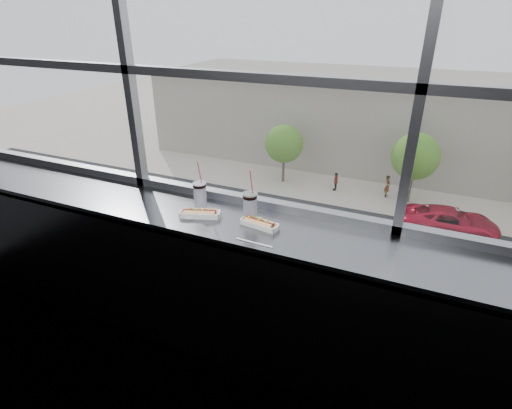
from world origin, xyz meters
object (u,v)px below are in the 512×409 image
at_px(soda_cup_right, 250,205).
at_px(car_near_d, 487,296).
at_px(car_near_b, 262,244).
at_px(car_far_b, 451,217).
at_px(loose_straw, 254,243).
at_px(pedestrian_b, 388,184).
at_px(car_near_c, 358,268).
at_px(pedestrian_a, 336,180).
at_px(tree_left, 284,144).
at_px(wrapper, 188,217).
at_px(soda_cup_left, 200,194).
at_px(hotdog_tray_left, 200,213).
at_px(hotdog_tray_right, 260,223).
at_px(tree_center, 415,156).
at_px(car_near_a, 171,222).

relative_size(soda_cup_right, car_near_d, 0.06).
height_order(car_near_b, car_far_b, car_far_b).
distance_m(loose_straw, pedestrian_b, 30.88).
bearing_deg(car_near_b, pedestrian_b, -29.03).
bearing_deg(pedestrian_b, car_near_c, -179.79).
bearing_deg(pedestrian_a, tree_left, -90.63).
bearing_deg(car_near_c, wrapper, -175.11).
distance_m(soda_cup_right, loose_straw, 0.33).
distance_m(car_near_b, pedestrian_b, 13.52).
relative_size(soda_cup_left, pedestrian_a, 0.20).
height_order(hotdog_tray_left, pedestrian_b, hotdog_tray_left).
relative_size(car_near_c, pedestrian_a, 3.09).
bearing_deg(loose_straw, pedestrian_a, 102.86).
bearing_deg(loose_straw, wrapper, 170.18).
bearing_deg(tree_left, car_near_c, -54.04).
relative_size(hotdog_tray_right, loose_straw, 1.10).
distance_m(hotdog_tray_right, pedestrian_a, 30.82).
xyz_separation_m(hotdog_tray_left, loose_straw, (0.48, -0.17, -0.02)).
height_order(soda_cup_right, tree_left, soda_cup_right).
height_order(pedestrian_a, tree_center, tree_center).
relative_size(loose_straw, pedestrian_a, 0.13).
height_order(car_near_b, tree_center, tree_center).
xyz_separation_m(wrapper, car_near_b, (-6.30, 16.38, -10.96)).
distance_m(car_near_c, tree_left, 15.02).
height_order(soda_cup_left, pedestrian_a, soda_cup_left).
distance_m(car_near_a, pedestrian_b, 17.14).
xyz_separation_m(car_near_b, pedestrian_b, (5.54, 12.34, -0.04)).
distance_m(hotdog_tray_left, car_near_b, 20.67).
relative_size(hotdog_tray_right, car_near_d, 0.04).
bearing_deg(tree_left, soda_cup_left, -71.55).
distance_m(wrapper, tree_left, 31.14).
bearing_deg(tree_center, pedestrian_b, 168.42).
bearing_deg(car_near_b, hotdog_tray_left, -163.54).
height_order(wrapper, tree_left, wrapper).
bearing_deg(car_far_b, pedestrian_a, 59.07).
distance_m(car_near_c, pedestrian_a, 12.63).
relative_size(pedestrian_b, tree_center, 0.39).
relative_size(car_near_b, car_far_b, 0.97).
xyz_separation_m(car_near_a, tree_center, (13.54, 12.00, 2.52)).
bearing_deg(hotdog_tray_left, soda_cup_left, 100.02).
xyz_separation_m(car_near_c, tree_center, (1.59, 12.00, 2.73)).
height_order(loose_straw, tree_center, loose_straw).
bearing_deg(car_far_b, soda_cup_right, 165.91).
relative_size(car_near_b, car_near_c, 1.16).
xyz_separation_m(hotdog_tray_right, car_far_b, (3.27, 24.29, -10.93)).
distance_m(car_far_b, pedestrian_b, 6.27).
bearing_deg(loose_straw, car_far_b, 84.73).
distance_m(car_near_d, tree_center, 13.07).
bearing_deg(tree_center, wrapper, -91.77).
bearing_deg(car_near_a, tree_left, -8.83).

